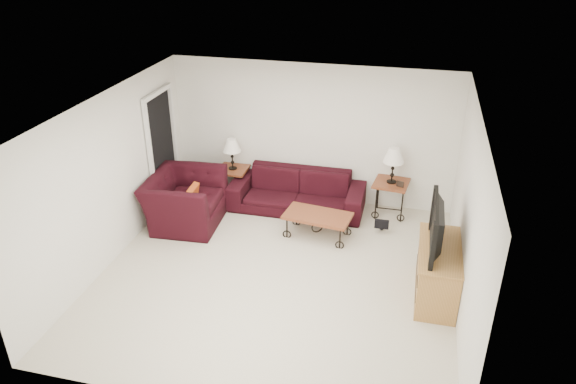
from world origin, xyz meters
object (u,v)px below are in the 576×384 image
object	(u,v)px
side_table_left	(234,183)
lamp_right	(393,165)
coffee_table	(317,225)
television	(443,227)
side_table_right	(390,198)
lamp_left	(232,154)
armchair	(185,200)
tv_stand	(437,272)
sofa	(297,191)
backpack	(382,218)

from	to	relation	value
side_table_left	lamp_right	distance (m)	2.92
coffee_table	television	distance (m)	2.33
side_table_right	lamp_right	bearing A→B (deg)	0.00
side_table_left	lamp_left	size ratio (longest dim) A/B	1.00
armchair	side_table_left	bearing A→B (deg)	-27.02
side_table_left	tv_stand	world-z (taller)	tv_stand
side_table_right	lamp_right	distance (m)	0.62
sofa	backpack	bearing A→B (deg)	-14.77
lamp_right	sofa	bearing A→B (deg)	-173.60
sofa	television	size ratio (longest dim) A/B	2.09
sofa	side_table_right	bearing A→B (deg)	6.40
lamp_left	tv_stand	xyz separation A→B (m)	(3.63, -2.15, -0.48)
lamp_right	tv_stand	bearing A→B (deg)	-70.00
side_table_right	backpack	distance (m)	0.59
side_table_left	side_table_right	size ratio (longest dim) A/B	0.92
television	backpack	size ratio (longest dim) A/B	2.46
side_table_right	armchair	bearing A→B (deg)	-161.91
sofa	lamp_left	world-z (taller)	lamp_left
tv_stand	backpack	world-z (taller)	tv_stand
tv_stand	side_table_right	bearing A→B (deg)	110.00
armchair	side_table_right	bearing A→B (deg)	-75.09
side_table_right	side_table_left	bearing A→B (deg)	-180.00
backpack	coffee_table	bearing A→B (deg)	-144.14
sofa	side_table_right	xyz separation A→B (m)	(1.60, 0.18, -0.03)
side_table_left	tv_stand	xyz separation A→B (m)	(3.63, -2.15, 0.09)
sofa	television	distance (m)	3.16
armchair	backpack	size ratio (longest dim) A/B	2.87
lamp_right	television	size ratio (longest dim) A/B	0.55
side_table_right	armchair	world-z (taller)	armchair
side_table_right	backpack	bearing A→B (deg)	-96.93
sofa	side_table_left	world-z (taller)	sofa
coffee_table	side_table_right	bearing A→B (deg)	43.17
armchair	backpack	xyz separation A→B (m)	(3.25, 0.50, -0.20)
side_table_right	lamp_right	world-z (taller)	lamp_right
side_table_left	armchair	world-z (taller)	armchair
coffee_table	armchair	xyz separation A→B (m)	(-2.25, -0.07, 0.23)
armchair	lamp_right	bearing A→B (deg)	-75.09
sofa	coffee_table	distance (m)	0.99
armchair	sofa	bearing A→B (deg)	-65.40
armchair	backpack	world-z (taller)	armchair
lamp_right	armchair	bearing A→B (deg)	-161.91
coffee_table	tv_stand	size ratio (longest dim) A/B	0.84
coffee_table	armchair	distance (m)	2.26
lamp_right	coffee_table	distance (m)	1.65
lamp_left	lamp_right	world-z (taller)	lamp_right
side_table_right	armchair	xyz separation A→B (m)	(-3.32, -1.09, 0.11)
side_table_left	lamp_left	world-z (taller)	lamp_left
side_table_left	lamp_left	xyz separation A→B (m)	(0.00, 0.00, 0.57)
lamp_left	lamp_right	xyz separation A→B (m)	(2.84, 0.00, 0.08)
side_table_right	television	world-z (taller)	television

